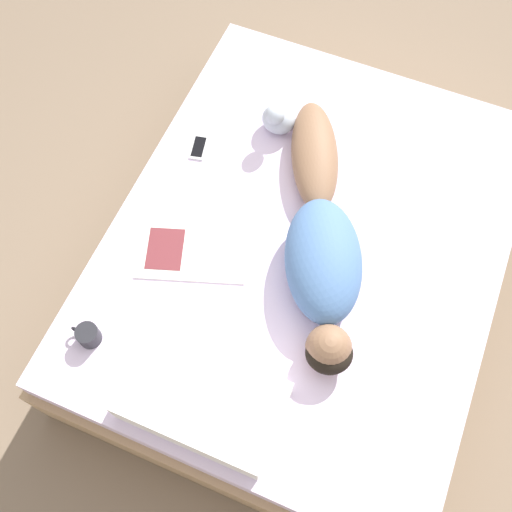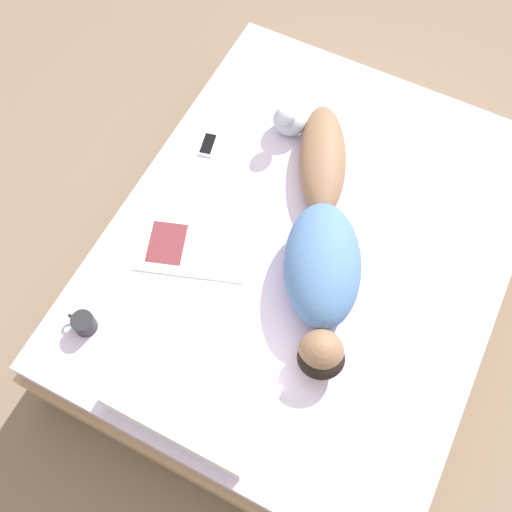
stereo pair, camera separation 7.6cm
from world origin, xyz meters
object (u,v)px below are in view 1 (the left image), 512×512
coffee_mug (88,335)px  cell_phone (199,147)px  person (321,240)px  open_magazine (191,251)px

coffee_mug → cell_phone: 0.98m
person → open_magazine: person is taller
coffee_mug → open_magazine: bearing=-112.1°
cell_phone → open_magazine: bearing=98.9°
coffee_mug → cell_phone: bearing=-90.4°
person → coffee_mug: (0.70, 0.70, -0.06)m
coffee_mug → cell_phone: (-0.01, -0.98, -0.04)m
person → coffee_mug: size_ratio=10.37×
person → coffee_mug: bearing=21.7°
coffee_mug → cell_phone: coffee_mug is taller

